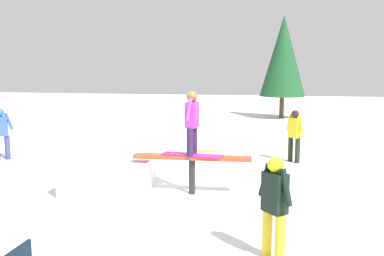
{
  "coord_description": "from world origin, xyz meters",
  "views": [
    {
      "loc": [
        1.52,
        -8.88,
        2.8
      ],
      "look_at": [
        0.0,
        0.0,
        1.45
      ],
      "focal_mm": 40.0,
      "sensor_mm": 36.0,
      "label": 1
    }
  ],
  "objects_px": {
    "rail_feature": "(192,161)",
    "bystander_blue": "(1,131)",
    "loose_snowboard_lime": "(196,152)",
    "main_rider_on_rail": "(192,123)",
    "bystander_black": "(275,203)",
    "pine_tree_near": "(283,56)",
    "bystander_yellow": "(295,133)"
  },
  "relations": [
    {
      "from": "main_rider_on_rail",
      "to": "bystander_blue",
      "type": "height_order",
      "value": "main_rider_on_rail"
    },
    {
      "from": "bystander_yellow",
      "to": "bystander_blue",
      "type": "bearing_deg",
      "value": -126.69
    },
    {
      "from": "rail_feature",
      "to": "main_rider_on_rail",
      "type": "height_order",
      "value": "main_rider_on_rail"
    },
    {
      "from": "rail_feature",
      "to": "bystander_black",
      "type": "relative_size",
      "value": 1.69
    },
    {
      "from": "main_rider_on_rail",
      "to": "bystander_black",
      "type": "height_order",
      "value": "main_rider_on_rail"
    },
    {
      "from": "bystander_black",
      "to": "loose_snowboard_lime",
      "type": "relative_size",
      "value": 1.12
    },
    {
      "from": "rail_feature",
      "to": "pine_tree_near",
      "type": "height_order",
      "value": "pine_tree_near"
    },
    {
      "from": "bystander_black",
      "to": "pine_tree_near",
      "type": "xyz_separation_m",
      "value": [
        0.69,
        16.7,
        2.36
      ]
    },
    {
      "from": "bystander_yellow",
      "to": "bystander_black",
      "type": "height_order",
      "value": "bystander_black"
    },
    {
      "from": "bystander_blue",
      "to": "loose_snowboard_lime",
      "type": "height_order",
      "value": "bystander_blue"
    },
    {
      "from": "rail_feature",
      "to": "main_rider_on_rail",
      "type": "xyz_separation_m",
      "value": [
        0.0,
        0.0,
        0.83
      ]
    },
    {
      "from": "rail_feature",
      "to": "loose_snowboard_lime",
      "type": "height_order",
      "value": "rail_feature"
    },
    {
      "from": "bystander_yellow",
      "to": "pine_tree_near",
      "type": "height_order",
      "value": "pine_tree_near"
    },
    {
      "from": "loose_snowboard_lime",
      "to": "main_rider_on_rail",
      "type": "bearing_deg",
      "value": 67.03
    },
    {
      "from": "rail_feature",
      "to": "loose_snowboard_lime",
      "type": "bearing_deg",
      "value": 96.69
    },
    {
      "from": "loose_snowboard_lime",
      "to": "rail_feature",
      "type": "bearing_deg",
      "value": 67.03
    },
    {
      "from": "bystander_yellow",
      "to": "pine_tree_near",
      "type": "xyz_separation_m",
      "value": [
        0.01,
        10.29,
        2.36
      ]
    },
    {
      "from": "rail_feature",
      "to": "main_rider_on_rail",
      "type": "distance_m",
      "value": 0.83
    },
    {
      "from": "main_rider_on_rail",
      "to": "rail_feature",
      "type": "bearing_deg",
      "value": 0.0
    },
    {
      "from": "main_rider_on_rail",
      "to": "bystander_blue",
      "type": "relative_size",
      "value": 0.91
    },
    {
      "from": "rail_feature",
      "to": "main_rider_on_rail",
      "type": "relative_size",
      "value": 1.85
    },
    {
      "from": "rail_feature",
      "to": "bystander_black",
      "type": "bearing_deg",
      "value": -61.35
    },
    {
      "from": "rail_feature",
      "to": "bystander_blue",
      "type": "bearing_deg",
      "value": 157.19
    },
    {
      "from": "pine_tree_near",
      "to": "bystander_blue",
      "type": "bearing_deg",
      "value": -126.61
    },
    {
      "from": "rail_feature",
      "to": "pine_tree_near",
      "type": "relative_size",
      "value": 0.49
    },
    {
      "from": "pine_tree_near",
      "to": "loose_snowboard_lime",
      "type": "bearing_deg",
      "value": -107.82
    },
    {
      "from": "bystander_black",
      "to": "pine_tree_near",
      "type": "distance_m",
      "value": 16.88
    },
    {
      "from": "pine_tree_near",
      "to": "bystander_yellow",
      "type": "bearing_deg",
      "value": -90.04
    },
    {
      "from": "main_rider_on_rail",
      "to": "bystander_yellow",
      "type": "relative_size",
      "value": 0.92
    },
    {
      "from": "main_rider_on_rail",
      "to": "bystander_black",
      "type": "distance_m",
      "value": 3.44
    },
    {
      "from": "bystander_blue",
      "to": "pine_tree_near",
      "type": "distance_m",
      "value": 14.41
    },
    {
      "from": "bystander_yellow",
      "to": "loose_snowboard_lime",
      "type": "distance_m",
      "value": 3.25
    }
  ]
}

